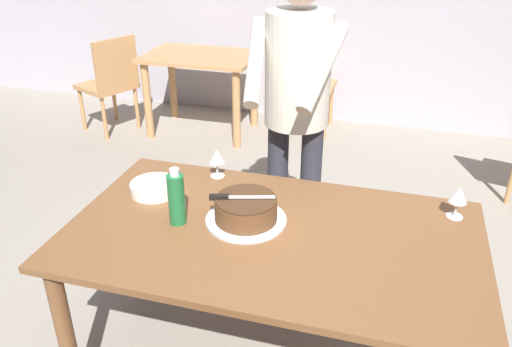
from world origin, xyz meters
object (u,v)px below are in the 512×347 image
(plate_stack, at_px, (155,188))
(wine_glass_near, at_px, (217,157))
(wine_glass_far, at_px, (459,196))
(cake_knife, at_px, (228,197))
(background_table, at_px, (201,72))
(main_dining_table, at_px, (272,252))
(cake_on_platter, at_px, (246,211))
(person_cutting_cake, at_px, (296,100))
(background_chair_0, at_px, (302,79))
(background_chair_2, at_px, (110,81))
(water_bottle, at_px, (176,198))

(plate_stack, xyz_separation_m, wine_glass_near, (0.22, 0.23, 0.08))
(plate_stack, distance_m, wine_glass_far, 1.33)
(cake_knife, bearing_deg, plate_stack, 161.18)
(cake_knife, relative_size, background_table, 0.27)
(main_dining_table, relative_size, wine_glass_near, 11.61)
(cake_on_platter, distance_m, person_cutting_cake, 0.70)
(cake_on_platter, height_order, background_table, cake_on_platter)
(main_dining_table, xyz_separation_m, background_chair_0, (-0.46, 2.93, -0.16))
(person_cutting_cake, relative_size, background_chair_2, 1.91)
(wine_glass_far, bearing_deg, cake_knife, -161.87)
(cake_on_platter, distance_m, background_chair_2, 3.10)
(cake_on_platter, bearing_deg, wine_glass_near, 125.86)
(wine_glass_far, xyz_separation_m, background_table, (-2.05, 2.27, -0.28))
(water_bottle, bearing_deg, cake_on_platter, 17.84)
(wine_glass_far, relative_size, water_bottle, 0.58)
(main_dining_table, distance_m, water_bottle, 0.45)
(main_dining_table, height_order, cake_knife, cake_knife)
(cake_on_platter, relative_size, person_cutting_cake, 0.20)
(wine_glass_far, height_order, background_table, wine_glass_far)
(plate_stack, height_order, background_table, plate_stack)
(wine_glass_far, bearing_deg, water_bottle, -161.82)
(plate_stack, bearing_deg, background_table, 106.89)
(wine_glass_far, bearing_deg, person_cutting_cake, 154.81)
(main_dining_table, relative_size, wine_glass_far, 11.61)
(person_cutting_cake, bearing_deg, background_chair_2, 141.17)
(plate_stack, bearing_deg, wine_glass_near, 46.22)
(cake_on_platter, xyz_separation_m, wine_glass_far, (0.84, 0.28, 0.05))
(cake_on_platter, relative_size, cake_knife, 1.28)
(background_table, height_order, background_chair_2, background_chair_2)
(plate_stack, distance_m, wine_glass_near, 0.33)
(wine_glass_far, height_order, person_cutting_cake, person_cutting_cake)
(water_bottle, xyz_separation_m, background_chair_0, (-0.07, 2.97, -0.37))
(wine_glass_near, relative_size, background_chair_0, 0.16)
(background_chair_0, bearing_deg, wine_glass_near, -88.16)
(background_chair_0, bearing_deg, background_chair_2, -161.79)
(main_dining_table, bearing_deg, person_cutting_cake, 94.89)
(plate_stack, bearing_deg, cake_knife, -18.82)
(main_dining_table, height_order, cake_on_platter, cake_on_platter)
(main_dining_table, height_order, plate_stack, plate_stack)
(main_dining_table, relative_size, cake_on_platter, 4.92)
(main_dining_table, height_order, water_bottle, water_bottle)
(cake_on_platter, relative_size, background_chair_2, 0.38)
(main_dining_table, bearing_deg, wine_glass_far, 24.54)
(main_dining_table, bearing_deg, cake_knife, 171.55)
(plate_stack, relative_size, wine_glass_near, 1.53)
(cake_knife, relative_size, person_cutting_cake, 0.15)
(cake_on_platter, height_order, cake_knife, cake_knife)
(plate_stack, distance_m, water_bottle, 0.30)
(background_table, relative_size, background_chair_2, 1.11)
(background_chair_0, xyz_separation_m, background_chair_2, (-1.69, -0.56, 0.00))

